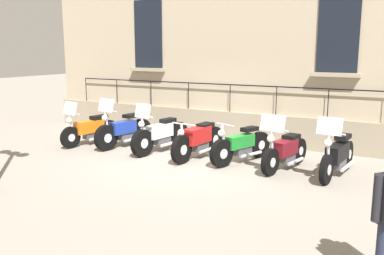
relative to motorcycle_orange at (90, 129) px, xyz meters
name	(u,v)px	position (x,y,z in m)	size (l,w,h in m)	color
ground_plane	(189,160)	(0.20, 3.37, -0.43)	(60.00, 60.00, 0.00)	gray
building_facade	(236,42)	(-2.66, 3.37, 2.48)	(0.82, 13.21, 6.05)	tan
motorcycle_orange	(90,129)	(0.00, 0.00, 0.00)	(1.99, 0.72, 1.29)	black
motorcycle_blue	(124,131)	(-0.22, 1.04, 0.01)	(1.97, 0.76, 1.41)	black
motorcycle_white	(161,135)	(-0.22, 2.26, 0.01)	(2.13, 0.65, 1.35)	black
motorcycle_red	(198,140)	(-0.13, 3.45, 0.02)	(2.10, 0.70, 0.97)	black
motorcycle_green	(241,146)	(-0.25, 4.55, -0.03)	(1.94, 0.86, 1.01)	black
motorcycle_maroon	(285,151)	(-0.17, 5.64, -0.01)	(1.94, 0.77, 1.33)	black
motorcycle_black	(338,156)	(-0.24, 6.78, 0.01)	(2.15, 0.64, 1.37)	black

